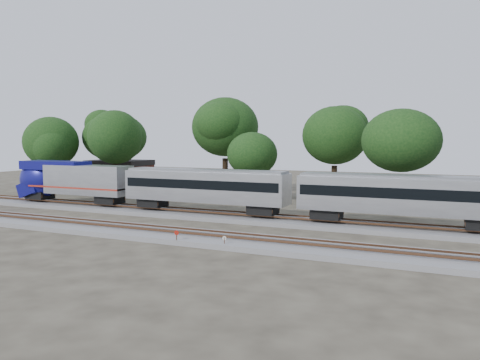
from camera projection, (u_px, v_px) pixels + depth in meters
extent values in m
plane|color=#383328|center=(187.00, 228.00, 42.16)|extent=(160.00, 160.00, 0.00)
cube|color=slate|center=(217.00, 216.00, 47.61)|extent=(160.00, 5.00, 0.40)
cube|color=brown|center=(213.00, 212.00, 46.92)|extent=(160.00, 0.08, 0.15)
cube|color=brown|center=(220.00, 210.00, 48.22)|extent=(160.00, 0.08, 0.15)
cube|color=slate|center=(162.00, 234.00, 38.50)|extent=(160.00, 5.00, 0.40)
cube|color=brown|center=(157.00, 230.00, 37.81)|extent=(160.00, 0.08, 0.15)
cube|color=brown|center=(166.00, 227.00, 39.12)|extent=(160.00, 0.08, 0.15)
cube|color=silver|center=(88.00, 180.00, 54.07)|extent=(10.76, 3.05, 3.35)
ellipsoid|color=navy|center=(39.00, 180.00, 57.22)|extent=(5.48, 3.17, 4.67)
cube|color=navy|center=(55.00, 165.00, 55.95)|extent=(8.63, 2.99, 1.02)
cube|color=black|center=(42.00, 171.00, 56.93)|extent=(0.45, 2.34, 1.33)
cube|color=maroon|center=(80.00, 187.00, 54.64)|extent=(13.20, 3.09, 0.18)
cube|color=black|center=(40.00, 195.00, 57.32)|extent=(2.64, 2.23, 0.91)
cube|color=black|center=(110.00, 199.00, 53.01)|extent=(2.64, 2.23, 0.91)
cube|color=silver|center=(205.00, 186.00, 47.89)|extent=(17.67, 3.05, 3.05)
cube|color=black|center=(205.00, 183.00, 47.86)|extent=(17.06, 3.10, 0.91)
cube|color=gray|center=(205.00, 171.00, 47.75)|extent=(17.26, 2.44, 0.36)
cube|color=black|center=(153.00, 202.00, 50.65)|extent=(2.64, 2.23, 0.91)
cube|color=black|center=(263.00, 209.00, 45.47)|extent=(2.64, 2.23, 0.91)
cube|color=silver|center=(401.00, 195.00, 40.17)|extent=(17.67, 3.05, 3.05)
cube|color=black|center=(401.00, 192.00, 40.15)|extent=(17.06, 3.10, 0.91)
cube|color=gray|center=(401.00, 177.00, 40.04)|extent=(17.26, 2.44, 0.36)
cube|color=black|center=(327.00, 213.00, 42.93)|extent=(2.64, 2.23, 0.91)
cylinder|color=#512D19|center=(177.00, 239.00, 35.16)|extent=(0.07, 0.07, 1.02)
cylinder|color=#A5150B|center=(177.00, 233.00, 35.12)|extent=(0.36, 0.04, 0.36)
cylinder|color=#512D19|center=(224.00, 243.00, 34.02)|extent=(0.06, 0.06, 0.84)
cylinder|color=silver|center=(224.00, 238.00, 33.99)|extent=(0.29, 0.13, 0.30)
cube|color=#512D19|center=(203.00, 244.00, 35.00)|extent=(0.58, 0.47, 0.30)
cube|color=brown|center=(120.00, 176.00, 77.75)|extent=(9.44, 6.71, 3.72)
cube|color=black|center=(120.00, 163.00, 77.55)|extent=(9.64, 6.91, 0.84)
cylinder|color=black|center=(52.00, 179.00, 70.00)|extent=(0.70, 0.70, 4.09)
ellipsoid|color=black|center=(51.00, 142.00, 69.52)|extent=(7.71, 7.71, 6.56)
cylinder|color=black|center=(116.00, 176.00, 72.92)|extent=(0.70, 0.70, 4.48)
ellipsoid|color=black|center=(115.00, 137.00, 72.40)|extent=(8.45, 8.45, 7.19)
cylinder|color=black|center=(116.00, 181.00, 65.13)|extent=(0.70, 0.70, 4.47)
ellipsoid|color=black|center=(115.00, 137.00, 64.61)|extent=(8.42, 8.42, 7.16)
cylinder|color=black|center=(225.00, 176.00, 67.72)|extent=(0.70, 0.70, 5.26)
ellipsoid|color=black|center=(225.00, 127.00, 67.11)|extent=(9.91, 9.91, 8.43)
cylinder|color=black|center=(252.00, 189.00, 59.87)|extent=(0.70, 0.70, 3.29)
ellipsoid|color=black|center=(252.00, 154.00, 59.49)|extent=(6.21, 6.21, 5.28)
cylinder|color=black|center=(334.00, 183.00, 60.94)|extent=(0.70, 0.70, 4.58)
ellipsoid|color=black|center=(335.00, 135.00, 60.41)|extent=(8.63, 8.63, 7.33)
cylinder|color=black|center=(399.00, 195.00, 49.78)|extent=(0.70, 0.70, 4.23)
ellipsoid|color=black|center=(401.00, 140.00, 49.28)|extent=(7.98, 7.98, 6.78)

